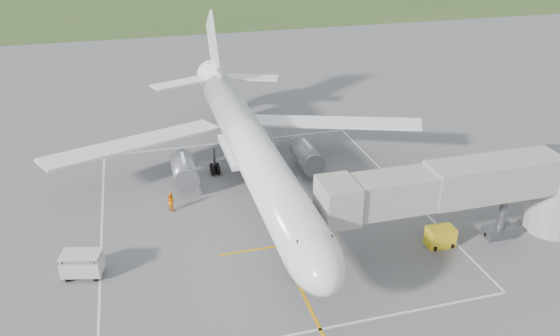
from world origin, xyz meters
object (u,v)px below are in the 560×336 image
object	(u,v)px
airliner	(250,145)
jet_bridge	(484,190)
gpu_unit	(440,237)
ramp_worker_wing	(171,202)
baggage_cart	(82,265)

from	to	relation	value
airliner	jet_bridge	size ratio (longest dim) A/B	2.00
airliner	gpu_unit	world-z (taller)	airliner
gpu_unit	ramp_worker_wing	size ratio (longest dim) A/B	1.27
jet_bridge	airliner	bearing A→B (deg)	137.81
gpu_unit	ramp_worker_wing	world-z (taller)	ramp_worker_wing
airliner	baggage_cart	distance (m)	18.82
gpu_unit	baggage_cart	bearing A→B (deg)	174.50
gpu_unit	jet_bridge	bearing A→B (deg)	-0.68
airliner	ramp_worker_wing	distance (m)	9.06
jet_bridge	gpu_unit	distance (m)	5.06
baggage_cart	ramp_worker_wing	bearing A→B (deg)	61.99
gpu_unit	baggage_cart	xyz separation A→B (m)	(-27.68, 3.45, 0.22)
jet_bridge	ramp_worker_wing	size ratio (longest dim) A/B	13.38
jet_bridge	gpu_unit	xyz separation A→B (m)	(-3.17, 0.13, -3.94)
gpu_unit	baggage_cart	size ratio (longest dim) A/B	0.69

